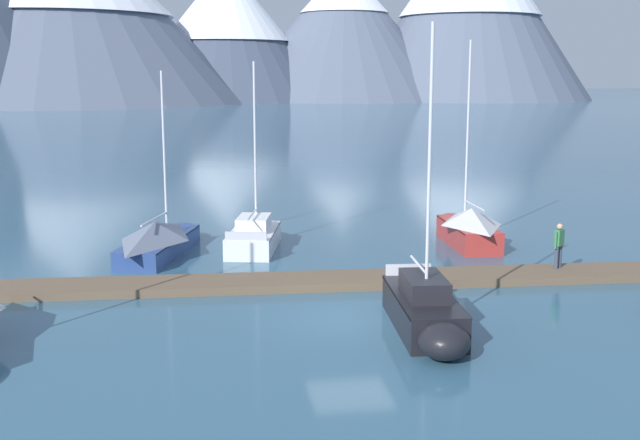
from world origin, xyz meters
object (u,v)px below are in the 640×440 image
Objects in this scene: sailboat_far_berth at (466,226)px; person_on_dock at (559,243)px; sailboat_second_berth at (160,238)px; sailboat_mid_dock_starboard at (426,311)px; sailboat_mid_dock_port at (255,235)px.

person_on_dock is at bearing -75.89° from sailboat_far_berth.
sailboat_second_berth is 0.86× the size of sailboat_mid_dock_starboard.
sailboat_far_berth is at bearing -3.47° from sailboat_mid_dock_port.
person_on_dock is (14.82, -5.89, 0.55)m from sailboat_second_berth.
sailboat_mid_dock_port is at bearing 8.88° from sailboat_second_berth.
sailboat_second_berth is 4.48× the size of person_on_dock.
sailboat_mid_dock_port is at bearing 176.53° from sailboat_far_berth.
sailboat_mid_dock_port is 4.71× the size of person_on_dock.
sailboat_mid_dock_starboard is at bearing -114.45° from sailboat_far_berth.
sailboat_mid_dock_starboard is at bearing -71.40° from sailboat_mid_dock_port.
sailboat_mid_dock_port reaches higher than person_on_dock.
sailboat_second_berth is 13.33m from sailboat_far_berth.
sailboat_far_berth is (9.34, -0.57, 0.22)m from sailboat_mid_dock_port.
sailboat_mid_dock_port is 0.90× the size of sailboat_far_berth.
sailboat_second_berth is at bearing -179.75° from sailboat_far_berth.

